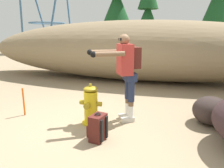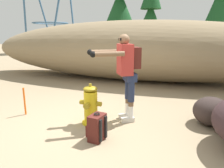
{
  "view_description": "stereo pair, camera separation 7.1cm",
  "coord_description": "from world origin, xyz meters",
  "px_view_note": "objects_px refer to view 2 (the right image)",
  "views": [
    {
      "loc": [
        1.61,
        -3.47,
        1.71
      ],
      "look_at": [
        0.4,
        0.37,
        0.75
      ],
      "focal_mm": 33.8,
      "sensor_mm": 36.0,
      "label": 1
    },
    {
      "loc": [
        1.68,
        -3.45,
        1.71
      ],
      "look_at": [
        0.4,
        0.37,
        0.75
      ],
      "focal_mm": 33.8,
      "sensor_mm": 36.0,
      "label": 2
    }
  ],
  "objects_px": {
    "fire_hydrant": "(91,106)",
    "spare_backpack": "(97,128)",
    "utility_worker": "(126,68)",
    "survey_stake": "(25,101)",
    "boulder_small": "(211,111)"
  },
  "relations": [
    {
      "from": "fire_hydrant",
      "to": "spare_backpack",
      "type": "height_order",
      "value": "fire_hydrant"
    },
    {
      "from": "utility_worker",
      "to": "survey_stake",
      "type": "distance_m",
      "value": 2.3
    },
    {
      "from": "utility_worker",
      "to": "spare_backpack",
      "type": "relative_size",
      "value": 3.63
    },
    {
      "from": "boulder_small",
      "to": "fire_hydrant",
      "type": "bearing_deg",
      "value": -162.03
    },
    {
      "from": "fire_hydrant",
      "to": "survey_stake",
      "type": "xyz_separation_m",
      "value": [
        -1.54,
        -0.02,
        -0.07
      ]
    },
    {
      "from": "utility_worker",
      "to": "survey_stake",
      "type": "xyz_separation_m",
      "value": [
        -2.13,
        -0.39,
        -0.78
      ]
    },
    {
      "from": "fire_hydrant",
      "to": "utility_worker",
      "type": "distance_m",
      "value": 0.99
    },
    {
      "from": "fire_hydrant",
      "to": "utility_worker",
      "type": "xyz_separation_m",
      "value": [
        0.59,
        0.36,
        0.72
      ]
    },
    {
      "from": "utility_worker",
      "to": "survey_stake",
      "type": "relative_size",
      "value": 2.84
    },
    {
      "from": "fire_hydrant",
      "to": "utility_worker",
      "type": "relative_size",
      "value": 0.47
    },
    {
      "from": "utility_worker",
      "to": "spare_backpack",
      "type": "bearing_deg",
      "value": 45.31
    },
    {
      "from": "survey_stake",
      "to": "boulder_small",
      "type": "bearing_deg",
      "value": 11.16
    },
    {
      "from": "spare_backpack",
      "to": "fire_hydrant",
      "type": "bearing_deg",
      "value": -48.74
    },
    {
      "from": "spare_backpack",
      "to": "survey_stake",
      "type": "distance_m",
      "value": 1.99
    },
    {
      "from": "spare_backpack",
      "to": "utility_worker",
      "type": "bearing_deg",
      "value": -94.38
    }
  ]
}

